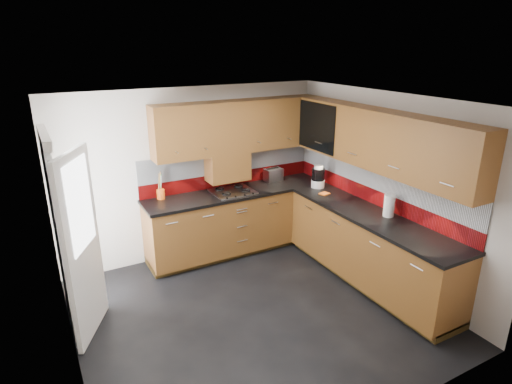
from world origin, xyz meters
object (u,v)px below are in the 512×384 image
utensil_pot (161,193)px  food_processor (318,177)px  gas_hob (233,191)px  toaster (273,175)px

utensil_pot → food_processor: bearing=-16.0°
gas_hob → toaster: 0.81m
toaster → food_processor: food_processor is taller
utensil_pot → toaster: size_ratio=1.36×
utensil_pot → food_processor: size_ratio=1.17×
gas_hob → toaster: size_ratio=2.03×
gas_hob → food_processor: bearing=-18.0°
toaster → food_processor: size_ratio=0.86×
toaster → food_processor: 0.71m
food_processor → toaster: bearing=125.7°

